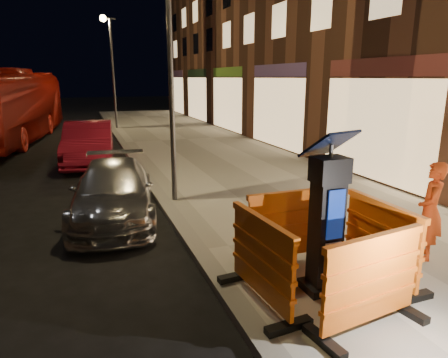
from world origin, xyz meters
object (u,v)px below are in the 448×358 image
object	(u,v)px
barrier_front	(371,283)
man	(430,211)
barrier_bldgside	(381,241)
car_red	(91,164)
parking_kiosk	(327,218)
barrier_back	(290,227)
barrier_kerbside	(261,261)
bus_doubledecker	(12,142)
car_silver	(115,217)

from	to	relation	value
barrier_front	man	xyz separation A→B (m)	(2.17, 1.26, 0.22)
barrier_bldgside	car_red	size ratio (longest dim) A/B	0.33
parking_kiosk	barrier_front	xyz separation A→B (m)	(0.00, -0.95, -0.47)
barrier_back	barrier_kerbside	bearing A→B (deg)	-135.15
barrier_front	bus_doubledecker	size ratio (longest dim) A/B	0.12
parking_kiosk	man	distance (m)	2.21
parking_kiosk	barrier_front	bearing A→B (deg)	-93.15
barrier_front	barrier_bldgside	bearing A→B (deg)	36.85
barrier_kerbside	car_red	world-z (taller)	barrier_kerbside
man	car_red	bearing A→B (deg)	-110.44
parking_kiosk	car_silver	size ratio (longest dim) A/B	0.51
barrier_kerbside	barrier_bldgside	xyz separation A→B (m)	(1.90, 0.00, 0.00)
bus_doubledecker	barrier_back	bearing A→B (deg)	-62.02
barrier_back	car_red	distance (m)	10.06
barrier_kerbside	man	xyz separation A→B (m)	(3.12, 0.31, 0.22)
barrier_back	bus_doubledecker	distance (m)	17.46
barrier_front	man	distance (m)	2.52
barrier_back	bus_doubledecker	world-z (taller)	bus_doubledecker
car_red	barrier_back	bearing A→B (deg)	-69.27
parking_kiosk	car_silver	world-z (taller)	parking_kiosk
barrier_kerbside	car_red	xyz separation A→B (m)	(-1.81, 10.59, -0.74)
car_red	bus_doubledecker	bearing A→B (deg)	121.99
car_silver	bus_doubledecker	size ratio (longest dim) A/B	0.34
barrier_kerbside	man	size ratio (longest dim) A/B	0.94
barrier_front	car_red	world-z (taller)	barrier_front
barrier_front	barrier_back	world-z (taller)	same
car_red	barrier_kerbside	bearing A→B (deg)	-75.54
barrier_front	man	bearing A→B (deg)	21.91
car_silver	car_red	bearing A→B (deg)	100.10
barrier_back	car_silver	distance (m)	4.33
car_silver	barrier_bldgside	bearing A→B (deg)	-45.57
barrier_front	barrier_kerbside	distance (m)	1.34
parking_kiosk	barrier_back	world-z (taller)	parking_kiosk
barrier_kerbside	car_silver	distance (m)	4.75
barrier_kerbside	man	distance (m)	3.14
barrier_front	car_red	bearing A→B (deg)	95.30
barrier_kerbside	barrier_bldgside	bearing A→B (deg)	-95.15
barrier_kerbside	car_silver	xyz separation A→B (m)	(-1.49, 4.45, -0.74)
car_red	bus_doubledecker	distance (m)	7.50
parking_kiosk	car_silver	xyz separation A→B (m)	(-2.44, 4.45, -1.20)
barrier_front	car_red	size ratio (longest dim) A/B	0.33
barrier_front	car_red	xyz separation A→B (m)	(-2.76, 11.54, -0.74)
car_silver	parking_kiosk	bearing A→B (deg)	-54.13
barrier_kerbside	car_red	size ratio (longest dim) A/B	0.33
car_red	man	size ratio (longest dim) A/B	2.84
parking_kiosk	man	xyz separation A→B (m)	(2.17, 0.31, -0.25)
barrier_bldgside	man	size ratio (longest dim) A/B	0.94
car_silver	car_red	xyz separation A→B (m)	(-0.32, 6.15, 0.00)
barrier_kerbside	barrier_bldgside	distance (m)	1.90
car_silver	barrier_kerbside	bearing A→B (deg)	-64.36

